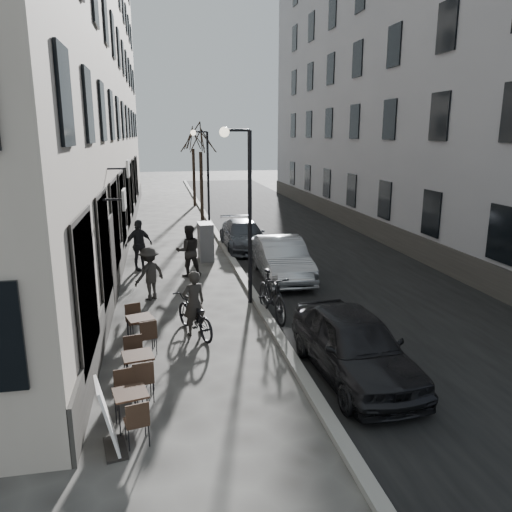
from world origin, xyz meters
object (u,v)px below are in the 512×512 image
object	(u,v)px
bistro_set_c	(141,328)
car_mid	(282,259)
bistro_set_b	(138,367)
streetlamp_far	(205,169)
bistro_set_a	(131,406)
sign_board	(109,423)
car_near	(354,345)
car_far	(243,235)
tree_near	(200,138)
pedestrian_near	(188,251)
tree_far	(193,137)
bicycle	(194,315)
moped	(272,295)
pedestrian_far	(139,245)
streetlamp_near	(244,197)
pedestrian_mid	(150,273)
utility_cabinet	(206,242)

from	to	relation	value
bistro_set_c	car_mid	bearing A→B (deg)	29.57
bistro_set_b	streetlamp_far	bearing A→B (deg)	69.88
bistro_set_a	bistro_set_c	distance (m)	3.50
streetlamp_far	sign_board	xyz separation A→B (m)	(-3.30, -18.63, -2.68)
sign_board	car_near	distance (m)	5.01
bistro_set_c	car_far	bearing A→B (deg)	50.08
tree_near	sign_board	xyz separation A→B (m)	(-3.37, -21.63, -4.19)
car_far	pedestrian_near	bearing A→B (deg)	-124.89
tree_far	bicycle	world-z (taller)	tree_far
streetlamp_far	car_far	world-z (taller)	streetlamp_far
bistro_set_c	moped	world-z (taller)	moped
pedestrian_far	streetlamp_far	bearing A→B (deg)	35.99
pedestrian_far	car_far	world-z (taller)	pedestrian_far
car_near	car_far	distance (m)	12.08
tree_far	bistro_set_b	distance (m)	26.16
bistro_set_c	car_near	distance (m)	5.01
car_mid	bistro_set_c	bearing A→B (deg)	-132.17
bistro_set_a	car_far	distance (m)	13.77
bicycle	streetlamp_near	bearing A→B (deg)	-148.25
streetlamp_near	sign_board	xyz separation A→B (m)	(-3.30, -6.63, -2.68)
streetlamp_near	car_mid	distance (m)	3.79
bicycle	pedestrian_near	xyz separation A→B (m)	(0.20, 5.36, 0.41)
pedestrian_mid	car_mid	world-z (taller)	pedestrian_mid
pedestrian_near	car_far	xyz separation A→B (m)	(2.61, 3.85, -0.30)
bicycle	pedestrian_mid	xyz separation A→B (m)	(-1.11, 3.01, 0.31)
streetlamp_near	streetlamp_far	xyz separation A→B (m)	(0.00, 12.00, 0.00)
car_near	car_mid	world-z (taller)	car_mid
tree_near	tree_far	size ratio (longest dim) A/B	1.00
streetlamp_near	bistro_set_b	bearing A→B (deg)	-122.11
pedestrian_near	pedestrian_far	size ratio (longest dim) A/B	0.98
bicycle	car_mid	bearing A→B (deg)	-147.71
streetlamp_far	car_mid	size ratio (longest dim) A/B	1.19
utility_cabinet	streetlamp_near	bearing A→B (deg)	-85.47
streetlamp_far	pedestrian_near	xyz separation A→B (m)	(-1.44, -8.78, -2.24)
pedestrian_mid	car_far	bearing A→B (deg)	-162.77
utility_cabinet	pedestrian_far	xyz separation A→B (m)	(-2.55, -1.04, 0.20)
pedestrian_near	car_mid	size ratio (longest dim) A/B	0.43
sign_board	car_mid	world-z (taller)	car_mid
bistro_set_b	bicycle	xyz separation A→B (m)	(1.28, 2.51, 0.07)
sign_board	pedestrian_far	bearing A→B (deg)	78.60
utility_cabinet	car_near	bearing A→B (deg)	-80.90
tree_near	moped	world-z (taller)	tree_near
bistro_set_a	bistro_set_b	world-z (taller)	bistro_set_b
sign_board	car_mid	bearing A→B (deg)	50.01
car_near	tree_near	bearing A→B (deg)	91.09
streetlamp_near	bistro_set_a	world-z (taller)	streetlamp_near
bistro_set_b	bicycle	distance (m)	2.81
sign_board	tree_far	bearing A→B (deg)	72.29
streetlamp_near	pedestrian_mid	size ratio (longest dim) A/B	3.13
tree_near	utility_cabinet	bearing A→B (deg)	-94.19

